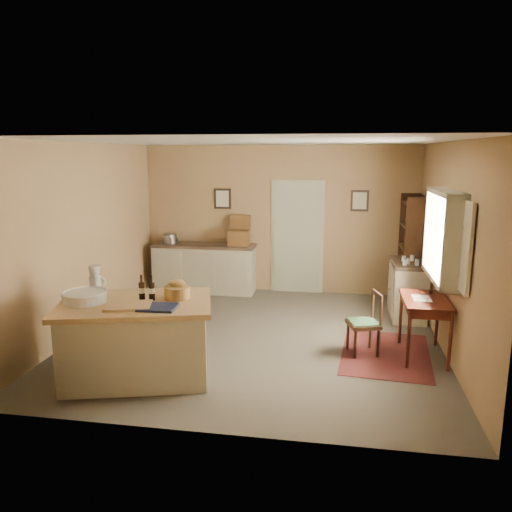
{
  "coord_description": "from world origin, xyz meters",
  "views": [
    {
      "loc": [
        1.09,
        -6.57,
        2.55
      ],
      "look_at": [
        -0.02,
        0.11,
        1.15
      ],
      "focal_mm": 35.0,
      "sensor_mm": 36.0,
      "label": 1
    }
  ],
  "objects": [
    {
      "name": "ground",
      "position": [
        0.0,
        0.0,
        0.0
      ],
      "size": [
        5.0,
        5.0,
        0.0
      ],
      "primitive_type": "plane",
      "color": "#5F5649",
      "rests_on": "ground"
    },
    {
      "name": "wall_back",
      "position": [
        0.0,
        2.5,
        1.35
      ],
      "size": [
        5.0,
        0.1,
        2.7
      ],
      "primitive_type": "cube",
      "color": "#9A7853",
      "rests_on": "ground"
    },
    {
      "name": "wall_front",
      "position": [
        0.0,
        -2.5,
        1.35
      ],
      "size": [
        5.0,
        0.1,
        2.7
      ],
      "primitive_type": "cube",
      "color": "#9A7853",
      "rests_on": "ground"
    },
    {
      "name": "wall_left",
      "position": [
        -2.5,
        0.0,
        1.35
      ],
      "size": [
        0.1,
        5.0,
        2.7
      ],
      "primitive_type": "cube",
      "color": "#9A7853",
      "rests_on": "ground"
    },
    {
      "name": "wall_right",
      "position": [
        2.5,
        0.0,
        1.35
      ],
      "size": [
        0.1,
        5.0,
        2.7
      ],
      "primitive_type": "cube",
      "color": "#9A7853",
      "rests_on": "ground"
    },
    {
      "name": "ceiling",
      "position": [
        0.0,
        0.0,
        2.7
      ],
      "size": [
        5.0,
        5.0,
        0.0
      ],
      "primitive_type": "plane",
      "color": "silver",
      "rests_on": "wall_back"
    },
    {
      "name": "door",
      "position": [
        0.35,
        2.47,
        1.05
      ],
      "size": [
        0.97,
        0.06,
        2.11
      ],
      "primitive_type": "cube",
      "color": "#A7A88D",
      "rests_on": "ground"
    },
    {
      "name": "framed_prints",
      "position": [
        0.2,
        2.48,
        1.72
      ],
      "size": [
        2.82,
        0.02,
        0.38
      ],
      "color": "black",
      "rests_on": "ground"
    },
    {
      "name": "window",
      "position": [
        2.42,
        -0.2,
        1.55
      ],
      "size": [
        0.25,
        1.99,
        1.12
      ],
      "color": "#B6B08F",
      "rests_on": "ground"
    },
    {
      "name": "work_island",
      "position": [
        -1.15,
        -1.48,
        0.48
      ],
      "size": [
        1.92,
        1.5,
        1.2
      ],
      "rotation": [
        0.0,
        0.0,
        0.26
      ],
      "color": "#B6B08F",
      "rests_on": "ground"
    },
    {
      "name": "sideboard",
      "position": [
        -1.34,
        2.2,
        0.48
      ],
      "size": [
        1.91,
        0.54,
        1.18
      ],
      "color": "#B6B08F",
      "rests_on": "ground"
    },
    {
      "name": "rug",
      "position": [
        1.75,
        -0.32,
        0.0
      ],
      "size": [
        1.23,
        1.69,
        0.01
      ],
      "primitive_type": "cube",
      "rotation": [
        0.0,
        0.0,
        -0.09
      ],
      "color": "#4A1919",
      "rests_on": "ground"
    },
    {
      "name": "writing_desk",
      "position": [
        2.2,
        -0.32,
        0.67
      ],
      "size": [
        0.55,
        0.9,
        0.82
      ],
      "color": "#39130C",
      "rests_on": "ground"
    },
    {
      "name": "desk_chair",
      "position": [
        1.45,
        -0.35,
        0.4
      ],
      "size": [
        0.46,
        0.46,
        0.8
      ],
      "primitive_type": null,
      "rotation": [
        0.0,
        0.0,
        0.29
      ],
      "color": "black",
      "rests_on": "ground"
    },
    {
      "name": "right_cabinet",
      "position": [
        2.2,
        1.27,
        0.46
      ],
      "size": [
        0.53,
        0.95,
        0.99
      ],
      "color": "#B6B08F",
      "rests_on": "ground"
    },
    {
      "name": "shelving_unit",
      "position": [
        2.35,
        2.0,
        0.93
      ],
      "size": [
        0.32,
        0.84,
        1.87
      ],
      "color": "black",
      "rests_on": "ground"
    }
  ]
}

